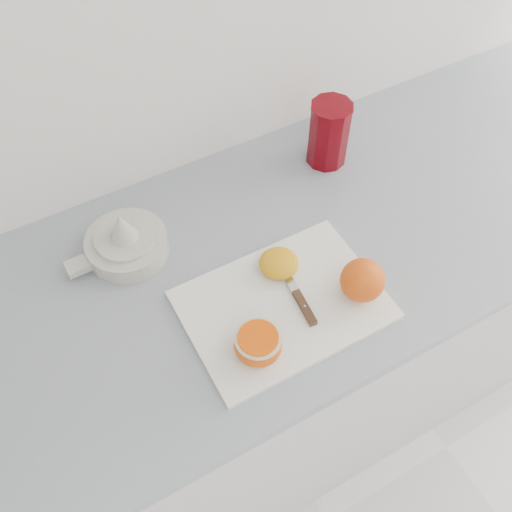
% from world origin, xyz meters
% --- Properties ---
extents(counter, '(2.45, 0.64, 0.89)m').
position_xyz_m(counter, '(0.01, 1.70, 0.45)').
color(counter, silver).
rests_on(counter, ground).
extents(cutting_board, '(0.36, 0.26, 0.01)m').
position_xyz_m(cutting_board, '(-0.05, 1.57, 0.90)').
color(cutting_board, white).
rests_on(cutting_board, counter).
extents(whole_orange, '(0.08, 0.08, 0.08)m').
position_xyz_m(whole_orange, '(0.09, 1.52, 0.94)').
color(whole_orange, '#E95409').
rests_on(whole_orange, cutting_board).
extents(half_orange, '(0.08, 0.08, 0.05)m').
position_xyz_m(half_orange, '(-0.14, 1.51, 0.93)').
color(half_orange, '#E95409').
rests_on(half_orange, cutting_board).
extents(squeezed_shell, '(0.08, 0.08, 0.03)m').
position_xyz_m(squeezed_shell, '(-0.02, 1.65, 0.92)').
color(squeezed_shell, orange).
rests_on(squeezed_shell, cutting_board).
extents(paring_knife, '(0.03, 0.18, 0.01)m').
position_xyz_m(paring_knife, '(-0.02, 1.56, 0.91)').
color(paring_knife, '#492E1D').
rests_on(paring_knife, cutting_board).
extents(citrus_juicer, '(0.20, 0.16, 0.11)m').
position_xyz_m(citrus_juicer, '(-0.25, 1.83, 0.92)').
color(citrus_juicer, silver).
rests_on(citrus_juicer, counter).
extents(red_tumbler, '(0.09, 0.09, 0.15)m').
position_xyz_m(red_tumbler, '(0.23, 1.86, 0.96)').
color(red_tumbler, '#66020A').
rests_on(red_tumbler, counter).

